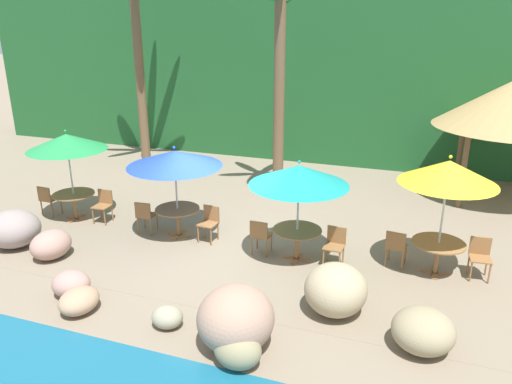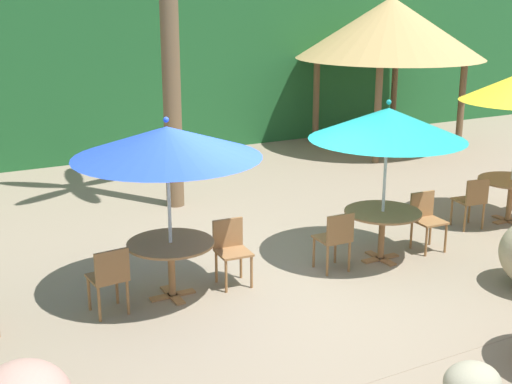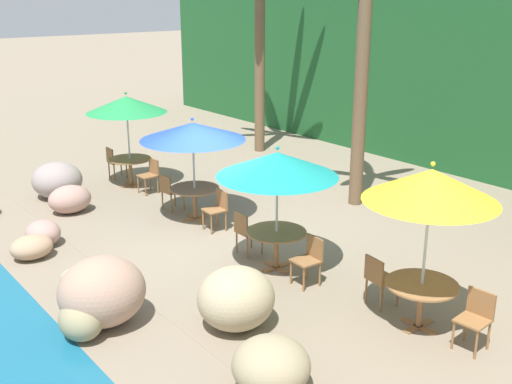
{
  "view_description": "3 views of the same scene",
  "coord_description": "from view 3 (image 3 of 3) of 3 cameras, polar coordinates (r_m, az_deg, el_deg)",
  "views": [
    {
      "loc": [
        4.27,
        -9.77,
        5.17
      ],
      "look_at": [
        0.68,
        0.34,
        1.37
      ],
      "focal_mm": 34.33,
      "sensor_mm": 36.0,
      "label": 1
    },
    {
      "loc": [
        -4.19,
        -7.35,
        3.75
      ],
      "look_at": [
        0.04,
        0.54,
        1.12
      ],
      "focal_mm": 47.91,
      "sensor_mm": 36.0,
      "label": 2
    },
    {
      "loc": [
        9.86,
        -6.88,
        4.94
      ],
      "look_at": [
        0.56,
        0.46,
        1.08
      ],
      "focal_mm": 43.7,
      "sensor_mm": 36.0,
      "label": 3
    }
  ],
  "objects": [
    {
      "name": "dining_table_green",
      "position": [
        16.63,
        -11.45,
        2.6
      ],
      "size": [
        1.1,
        1.1,
        0.74
      ],
      "color": "olive",
      "rests_on": "ground"
    },
    {
      "name": "umbrella_green",
      "position": [
        16.29,
        -11.79,
        7.85
      ],
      "size": [
        2.06,
        2.06,
        2.49
      ],
      "color": "silver",
      "rests_on": "ground"
    },
    {
      "name": "chair_yellow_seaward",
      "position": [
        9.58,
        19.5,
        -10.61
      ],
      "size": [
        0.46,
        0.46,
        0.87
      ],
      "color": "olive",
      "rests_on": "ground"
    },
    {
      "name": "chair_green_seaward",
      "position": [
        15.99,
        -9.64,
        1.71
      ],
      "size": [
        0.44,
        0.44,
        0.87
      ],
      "color": "olive",
      "rests_on": "ground"
    },
    {
      "name": "umbrella_yellow",
      "position": [
        9.2,
        15.73,
        0.59
      ],
      "size": [
        1.96,
        1.96,
        2.64
      ],
      "color": "silver",
      "rests_on": "ground"
    },
    {
      "name": "chair_teal_seaward",
      "position": [
        10.91,
        4.94,
        -5.95
      ],
      "size": [
        0.45,
        0.45,
        0.87
      ],
      "color": "olive",
      "rests_on": "ground"
    },
    {
      "name": "terrace_deck",
      "position": [
        13.0,
        -3.15,
        -4.3
      ],
      "size": [
        18.0,
        5.2,
        0.01
      ],
      "color": "gray",
      "rests_on": "ground"
    },
    {
      "name": "umbrella_teal",
      "position": [
        10.98,
        1.96,
        2.55
      ],
      "size": [
        2.19,
        2.19,
        2.34
      ],
      "color": "silver",
      "rests_on": "ground"
    },
    {
      "name": "dining_table_yellow",
      "position": [
        9.81,
        14.9,
        -8.76
      ],
      "size": [
        1.1,
        1.1,
        0.74
      ],
      "color": "olive",
      "rests_on": "ground"
    },
    {
      "name": "chair_yellow_inland",
      "position": [
        10.34,
        11.16,
        -7.66
      ],
      "size": [
        0.47,
        0.48,
        0.87
      ],
      "color": "olive",
      "rests_on": "ground"
    },
    {
      "name": "foliage_backdrop",
      "position": [
        18.79,
        20.15,
        11.05
      ],
      "size": [
        28.0,
        2.4,
        6.0
      ],
      "color": "#1E5628",
      "rests_on": "ground"
    },
    {
      "name": "ground_plane",
      "position": [
        13.0,
        -3.15,
        -4.32
      ],
      "size": [
        120.0,
        120.0,
        0.0
      ],
      "primitive_type": "plane",
      "color": "gray"
    },
    {
      "name": "chair_green_inland",
      "position": [
        17.37,
        -12.87,
        2.83
      ],
      "size": [
        0.44,
        0.45,
        0.87
      ],
      "color": "olive",
      "rests_on": "ground"
    },
    {
      "name": "palm_tree_nearest",
      "position": [
        19.51,
        0.34,
        16.96
      ],
      "size": [
        3.52,
        3.55,
        6.62
      ],
      "color": "brown",
      "rests_on": "ground"
    },
    {
      "name": "rock_seawall",
      "position": [
        11.7,
        -14.04,
        -5.28
      ],
      "size": [
        15.61,
        3.18,
        1.07
      ],
      "color": "#9CA27F",
      "rests_on": "ground"
    },
    {
      "name": "dining_table_blue",
      "position": [
        13.96,
        -5.64,
        -0.1
      ],
      "size": [
        1.1,
        1.1,
        0.74
      ],
      "color": "olive",
      "rests_on": "ground"
    },
    {
      "name": "umbrella_blue",
      "position": [
        13.59,
        -5.82,
        5.55
      ],
      "size": [
        2.31,
        2.31,
        2.33
      ],
      "color": "silver",
      "rests_on": "ground"
    },
    {
      "name": "chair_teal_inland",
      "position": [
        12.05,
        -0.97,
        -3.5
      ],
      "size": [
        0.43,
        0.44,
        0.87
      ],
      "color": "olive",
      "rests_on": "ground"
    },
    {
      "name": "chair_blue_seaward",
      "position": [
        13.33,
        -3.52,
        -1.38
      ],
      "size": [
        0.45,
        0.46,
        0.87
      ],
      "color": "olive",
      "rests_on": "ground"
    },
    {
      "name": "chair_blue_inland",
      "position": [
        14.6,
        -7.93,
        0.22
      ],
      "size": [
        0.45,
        0.46,
        0.87
      ],
      "color": "olive",
      "rests_on": "ground"
    },
    {
      "name": "palm_tree_second",
      "position": [
        14.51,
        9.84,
        14.33
      ],
      "size": [
        2.82,
        2.95,
        6.31
      ],
      "color": "brown",
      "rests_on": "ground"
    },
    {
      "name": "dining_table_teal",
      "position": [
        11.43,
        1.89,
        -4.19
      ],
      "size": [
        1.1,
        1.1,
        0.74
      ],
      "color": "olive",
      "rests_on": "ground"
    }
  ]
}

